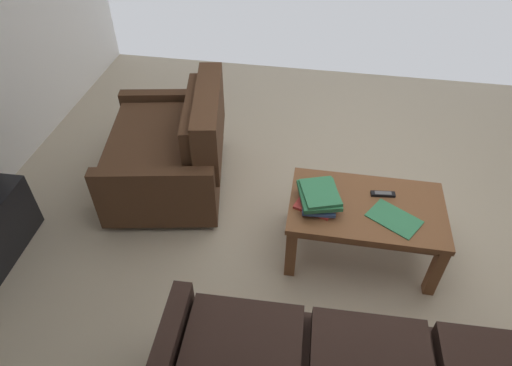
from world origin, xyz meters
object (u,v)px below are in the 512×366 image
at_px(coffee_table, 366,213).
at_px(tv_remote, 383,194).
at_px(loose_magazine, 394,219).
at_px(loveseat_near, 174,149).
at_px(book_stack, 319,197).

bearing_deg(coffee_table, tv_remote, -130.37).
height_order(coffee_table, loose_magazine, loose_magazine).
height_order(loveseat_near, coffee_table, loveseat_near).
bearing_deg(book_stack, loose_magazine, 172.81).
xyz_separation_m(coffee_table, book_stack, (0.32, 0.03, 0.13)).
relative_size(coffee_table, loose_magazine, 3.25).
height_order(coffee_table, book_stack, book_stack).
distance_m(book_stack, tv_remote, 0.45).
relative_size(book_stack, loose_magazine, 1.11).
relative_size(loveseat_near, book_stack, 3.66).
bearing_deg(tv_remote, coffee_table, 49.63).
distance_m(tv_remote, loose_magazine, 0.22).
distance_m(coffee_table, book_stack, 0.35).
xyz_separation_m(loveseat_near, loose_magazine, (-1.65, 0.60, 0.12)).
bearing_deg(loveseat_near, loose_magazine, 159.98).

